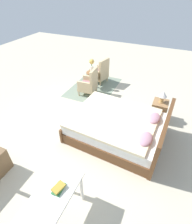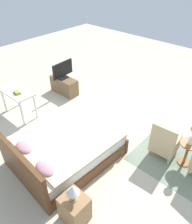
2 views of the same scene
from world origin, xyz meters
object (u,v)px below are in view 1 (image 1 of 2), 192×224
table_lamp (163,95)px  bed (118,127)px  vanity_desk (52,200)px  armchair_by_window_right (89,84)px  side_table (92,78)px  book_stack (59,188)px  armchair_by_window_left (100,73)px  flower_vase (92,64)px  nightstand (159,110)px

table_lamp → bed: bearing=-34.5°
bed → vanity_desk: bearing=-7.0°
armchair_by_window_right → side_table: armchair_by_window_right is taller
book_stack → armchair_by_window_left: bearing=-163.9°
flower_vase → book_stack: bearing=19.3°
side_table → flower_vase: bearing=90.0°
side_table → book_stack: book_stack is taller
bed → armchair_by_window_right: 2.20m
bed → table_lamp: 1.48m
armchair_by_window_left → table_lamp: size_ratio=2.79×
bed → table_lamp: bed is taller
side_table → flower_vase: (0.00, 0.00, 0.51)m
armchair_by_window_left → nightstand: (1.34, 2.36, -0.11)m
bed → flower_vase: flower_vase is taller
side_table → nightstand: bearing=70.7°
armchair_by_window_left → table_lamp: bearing=60.4°
armchair_by_window_right → bed: bearing=45.2°
bed → nightstand: bed is taller
side_table → flower_vase: flower_vase is taller
armchair_by_window_left → vanity_desk: armchair_by_window_left is taller
bed → armchair_by_window_right: bed is taller
armchair_by_window_left → armchair_by_window_right: size_ratio=1.00×
side_table → armchair_by_window_right: bearing=14.6°
flower_vase → table_lamp: 2.63m
nightstand → flower_vase: bearing=-109.3°
armchair_by_window_right → book_stack: 3.92m
bed → armchair_by_window_right: size_ratio=2.49×
side_table → nightstand: 2.63m
flower_vase → vanity_desk: (4.27, 1.41, -0.23)m
armchair_by_window_left → side_table: size_ratio=1.59×
flower_vase → nightstand: bearing=70.7°
armchair_by_window_left → vanity_desk: bearing=15.2°
armchair_by_window_left → book_stack: size_ratio=4.14×
armchair_by_window_right → side_table: size_ratio=1.59×
armchair_by_window_left → armchair_by_window_right: same height
bed → side_table: size_ratio=3.95×
vanity_desk → book_stack: book_stack is taller
flower_vase → vanity_desk: 4.50m
side_table → vanity_desk: bearing=18.3°
armchair_by_window_left → table_lamp: 2.74m
armchair_by_window_left → armchair_by_window_right: bearing=0.1°
bed → armchair_by_window_right: (-1.55, -1.56, 0.09)m
armchair_by_window_right → side_table: 0.50m
side_table → armchair_by_window_left: bearing=165.2°
book_stack → side_table: bearing=-160.7°
armchair_by_window_right → book_stack: armchair_by_window_right is taller
vanity_desk → armchair_by_window_left: bearing=-164.8°
armchair_by_window_right → book_stack: (3.66, 1.33, 0.41)m
bed → nightstand: size_ratio=4.16×
flower_vase → nightstand: (0.87, 2.48, -0.60)m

